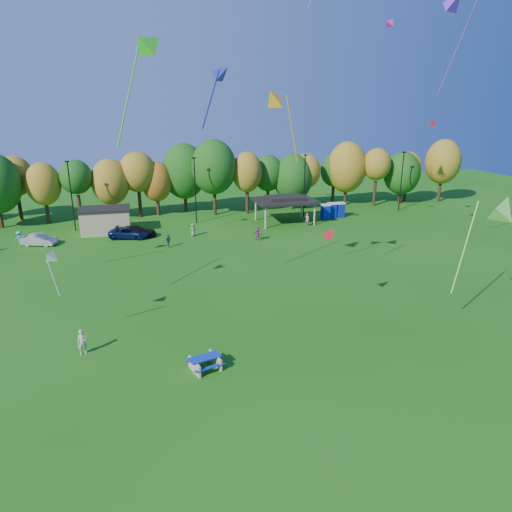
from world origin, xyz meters
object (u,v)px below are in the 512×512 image
object	(u,v)px
car_a	(40,238)
car_c	(129,233)
kite_flyer	(82,342)
car_b	(39,240)
picnic_table	(205,362)
car_d	(136,232)
porta_potties	(333,210)

from	to	relation	value
car_a	car_c	world-z (taller)	car_a
kite_flyer	car_b	bearing A→B (deg)	94.69
picnic_table	car_c	distance (m)	32.36
picnic_table	car_d	size ratio (longest dim) A/B	0.48
kite_flyer	car_b	distance (m)	28.55
kite_flyer	car_d	distance (m)	28.70
car_b	car_d	distance (m)	11.14
picnic_table	car_a	size ratio (longest dim) A/B	0.58
porta_potties	car_d	xyz separation A→B (m)	(-28.05, -3.29, -0.38)
car_c	car_a	bearing A→B (deg)	104.03
kite_flyer	car_c	bearing A→B (deg)	73.79
picnic_table	car_c	size ratio (longest dim) A/B	0.48
car_a	car_d	size ratio (longest dim) A/B	0.83
porta_potties	picnic_table	size ratio (longest dim) A/B	1.58
porta_potties	car_a	xyz separation A→B (m)	(-39.18, -3.30, -0.41)
picnic_table	kite_flyer	world-z (taller)	kite_flyer
car_a	car_c	distance (m)	10.32
picnic_table	kite_flyer	distance (m)	8.44
kite_flyer	picnic_table	bearing A→B (deg)	-37.57
kite_flyer	car_d	bearing A→B (deg)	72.25
picnic_table	car_b	size ratio (longest dim) A/B	0.61
picnic_table	car_c	xyz separation A→B (m)	(-4.38, 32.06, 0.19)
car_d	car_c	bearing A→B (deg)	116.31
porta_potties	car_b	distance (m)	39.38
picnic_table	car_a	xyz separation A→B (m)	(-14.69, 32.34, 0.19)
kite_flyer	porta_potties	bearing A→B (deg)	34.86
picnic_table	porta_potties	bearing A→B (deg)	39.01
car_c	car_d	bearing A→B (deg)	-54.73
picnic_table	car_c	bearing A→B (deg)	81.27
picnic_table	kite_flyer	size ratio (longest dim) A/B	1.37
picnic_table	kite_flyer	bearing A→B (deg)	135.86
kite_flyer	car_a	size ratio (longest dim) A/B	0.43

